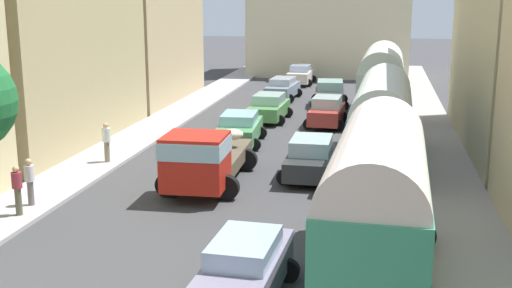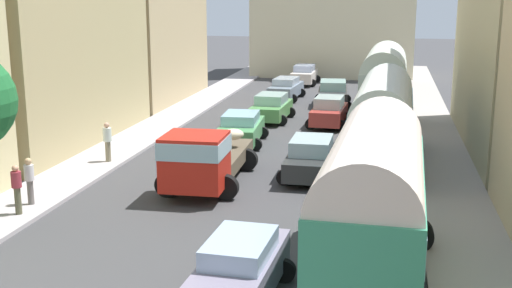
{
  "view_description": "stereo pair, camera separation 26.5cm",
  "coord_description": "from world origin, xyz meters",
  "px_view_note": "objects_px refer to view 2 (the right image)",
  "views": [
    {
      "loc": [
        4.53,
        -3.48,
        7.11
      ],
      "look_at": [
        0.0,
        20.26,
        1.49
      ],
      "focal_mm": 45.73,
      "sensor_mm": 36.0,
      "label": 1
    },
    {
      "loc": [
        4.79,
        -3.43,
        7.11
      ],
      "look_at": [
        0.0,
        20.26,
        1.49
      ],
      "focal_mm": 45.73,
      "sensor_mm": 36.0,
      "label": 2
    }
  ],
  "objects_px": {
    "car_2": "(286,88)",
    "pedestrian_2": "(29,179)",
    "car_0": "(241,128)",
    "parked_bus_0": "(373,197)",
    "parked_bus_2": "(384,78)",
    "car_6": "(329,112)",
    "car_3": "(304,75)",
    "car_1": "(271,107)",
    "cargo_truck_0": "(204,157)",
    "car_4": "(240,269)",
    "pedestrian_3": "(17,188)",
    "car_5": "(311,158)",
    "car_7": "(333,94)",
    "pedestrian_4": "(108,140)",
    "parked_bus_1": "(383,116)"
  },
  "relations": [
    {
      "from": "parked_bus_2",
      "to": "cargo_truck_0",
      "type": "relative_size",
      "value": 1.33
    },
    {
      "from": "parked_bus_2",
      "to": "car_6",
      "type": "bearing_deg",
      "value": -131.06
    },
    {
      "from": "car_5",
      "to": "car_7",
      "type": "xyz_separation_m",
      "value": [
        -0.57,
        16.55,
        0.05
      ]
    },
    {
      "from": "car_6",
      "to": "car_0",
      "type": "bearing_deg",
      "value": -125.87
    },
    {
      "from": "pedestrian_2",
      "to": "car_3",
      "type": "bearing_deg",
      "value": 80.85
    },
    {
      "from": "car_6",
      "to": "pedestrian_2",
      "type": "relative_size",
      "value": 2.24
    },
    {
      "from": "parked_bus_2",
      "to": "car_7",
      "type": "bearing_deg",
      "value": 136.5
    },
    {
      "from": "car_2",
      "to": "car_4",
      "type": "relative_size",
      "value": 1.05
    },
    {
      "from": "car_5",
      "to": "car_2",
      "type": "bearing_deg",
      "value": 101.85
    },
    {
      "from": "car_1",
      "to": "car_2",
      "type": "bearing_deg",
      "value": 92.66
    },
    {
      "from": "pedestrian_2",
      "to": "car_6",
      "type": "bearing_deg",
      "value": 61.62
    },
    {
      "from": "car_2",
      "to": "pedestrian_2",
      "type": "distance_m",
      "value": 24.87
    },
    {
      "from": "car_1",
      "to": "car_6",
      "type": "distance_m",
      "value": 3.44
    },
    {
      "from": "car_6",
      "to": "pedestrian_4",
      "type": "bearing_deg",
      "value": -130.02
    },
    {
      "from": "parked_bus_0",
      "to": "pedestrian_3",
      "type": "distance_m",
      "value": 11.7
    },
    {
      "from": "car_3",
      "to": "pedestrian_2",
      "type": "distance_m",
      "value": 32.51
    },
    {
      "from": "car_1",
      "to": "pedestrian_2",
      "type": "distance_m",
      "value": 17.55
    },
    {
      "from": "car_3",
      "to": "cargo_truck_0",
      "type": "bearing_deg",
      "value": -90.05
    },
    {
      "from": "parked_bus_2",
      "to": "car_2",
      "type": "xyz_separation_m",
      "value": [
        -6.55,
        5.2,
        -1.53
      ]
    },
    {
      "from": "car_1",
      "to": "car_6",
      "type": "height_order",
      "value": "car_6"
    },
    {
      "from": "parked_bus_1",
      "to": "pedestrian_3",
      "type": "distance_m",
      "value": 14.52
    },
    {
      "from": "car_0",
      "to": "car_1",
      "type": "relative_size",
      "value": 1.05
    },
    {
      "from": "parked_bus_0",
      "to": "car_2",
      "type": "height_order",
      "value": "parked_bus_0"
    },
    {
      "from": "parked_bus_0",
      "to": "pedestrian_4",
      "type": "bearing_deg",
      "value": 139.14
    },
    {
      "from": "car_6",
      "to": "pedestrian_3",
      "type": "bearing_deg",
      "value": -116.56
    },
    {
      "from": "parked_bus_1",
      "to": "car_0",
      "type": "xyz_separation_m",
      "value": [
        -6.68,
        2.8,
        -1.36
      ]
    },
    {
      "from": "parked_bus_0",
      "to": "parked_bus_1",
      "type": "bearing_deg",
      "value": 89.45
    },
    {
      "from": "car_1",
      "to": "car_5",
      "type": "height_order",
      "value": "car_5"
    },
    {
      "from": "car_1",
      "to": "car_5",
      "type": "relative_size",
      "value": 0.98
    },
    {
      "from": "car_6",
      "to": "car_7",
      "type": "bearing_deg",
      "value": 93.03
    },
    {
      "from": "car_0",
      "to": "car_6",
      "type": "xyz_separation_m",
      "value": [
        3.75,
        5.18,
        0.03
      ]
    },
    {
      "from": "cargo_truck_0",
      "to": "car_4",
      "type": "distance_m",
      "value": 9.18
    },
    {
      "from": "cargo_truck_0",
      "to": "pedestrian_3",
      "type": "bearing_deg",
      "value": -139.35
    },
    {
      "from": "car_6",
      "to": "pedestrian_4",
      "type": "xyz_separation_m",
      "value": [
        -8.41,
        -10.02,
        0.24
      ]
    },
    {
      "from": "car_6",
      "to": "car_7",
      "type": "relative_size",
      "value": 0.89
    },
    {
      "from": "car_0",
      "to": "car_6",
      "type": "bearing_deg",
      "value": 54.13
    },
    {
      "from": "car_6",
      "to": "car_7",
      "type": "xyz_separation_m",
      "value": [
        -0.33,
        6.3,
        0.03
      ]
    },
    {
      "from": "parked_bus_2",
      "to": "car_2",
      "type": "height_order",
      "value": "parked_bus_2"
    },
    {
      "from": "car_0",
      "to": "parked_bus_0",
      "type": "bearing_deg",
      "value": -65.71
    },
    {
      "from": "car_1",
      "to": "pedestrian_4",
      "type": "xyz_separation_m",
      "value": [
        -5.07,
        -10.86,
        0.27
      ]
    },
    {
      "from": "car_2",
      "to": "car_3",
      "type": "bearing_deg",
      "value": 88.0
    },
    {
      "from": "car_0",
      "to": "pedestrian_4",
      "type": "distance_m",
      "value": 6.73
    },
    {
      "from": "parked_bus_2",
      "to": "car_1",
      "type": "relative_size",
      "value": 2.15
    },
    {
      "from": "car_0",
      "to": "car_3",
      "type": "bearing_deg",
      "value": 89.14
    },
    {
      "from": "parked_bus_0",
      "to": "car_5",
      "type": "xyz_separation_m",
      "value": [
        -2.59,
        9.49,
        -1.53
      ]
    },
    {
      "from": "parked_bus_1",
      "to": "car_2",
      "type": "xyz_separation_m",
      "value": [
        -6.63,
        16.45,
        -1.37
      ]
    },
    {
      "from": "car_6",
      "to": "parked_bus_1",
      "type": "bearing_deg",
      "value": -69.79
    },
    {
      "from": "pedestrian_3",
      "to": "car_5",
      "type": "bearing_deg",
      "value": 37.49
    },
    {
      "from": "parked_bus_0",
      "to": "car_4",
      "type": "xyz_separation_m",
      "value": [
        -2.98,
        -1.44,
        -1.52
      ]
    },
    {
      "from": "parked_bus_0",
      "to": "car_1",
      "type": "relative_size",
      "value": 1.99
    }
  ]
}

